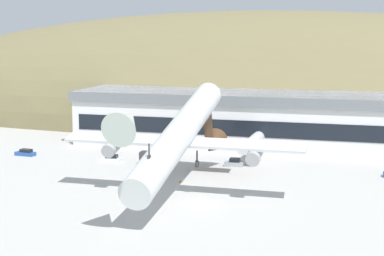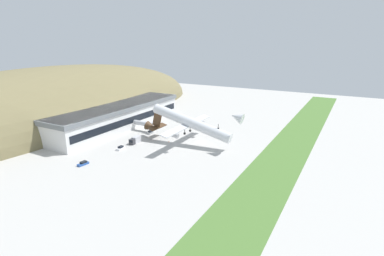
# 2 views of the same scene
# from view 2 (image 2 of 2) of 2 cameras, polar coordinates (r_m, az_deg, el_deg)

# --- Properties ---
(ground_plane) EXTENTS (344.47, 344.47, 0.00)m
(ground_plane) POSITION_cam_2_polar(r_m,az_deg,el_deg) (142.88, 1.58, -2.69)
(ground_plane) COLOR #B7B5AF
(grass_strip_foreground) EXTENTS (310.03, 18.73, 0.08)m
(grass_strip_foreground) POSITION_cam_2_polar(r_m,az_deg,el_deg) (130.73, 16.92, -5.24)
(grass_strip_foreground) COLOR #4C7533
(grass_strip_foreground) RESTS_ON ground_plane
(hill_backdrop) EXTENTS (269.53, 75.86, 64.91)m
(hill_backdrop) POSITION_cam_2_polar(r_m,az_deg,el_deg) (198.00, -24.43, 1.23)
(hill_backdrop) COLOR olive
(hill_backdrop) RESTS_ON ground_plane
(terminal_building) EXTENTS (86.95, 22.08, 12.71)m
(terminal_building) POSITION_cam_2_polar(r_m,az_deg,el_deg) (170.53, -13.92, 2.49)
(terminal_building) COLOR silver
(terminal_building) RESTS_ON ground_plane
(jetway_0) EXTENTS (3.38, 13.14, 5.43)m
(jetway_0) POSITION_cam_2_polar(r_m,az_deg,el_deg) (160.94, -8.87, 0.79)
(jetway_0) COLOR silver
(jetway_0) RESTS_ON ground_plane
(cargo_airplane) EXTENTS (40.36, 51.09, 16.51)m
(cargo_airplane) POSITION_cam_2_polar(r_m,az_deg,el_deg) (138.05, -0.55, 0.95)
(cargo_airplane) COLOR silver
(service_car_0) EXTENTS (4.27, 2.17, 1.60)m
(service_car_0) POSITION_cam_2_polar(r_m,az_deg,el_deg) (180.62, -1.89, 1.59)
(service_car_0) COLOR #264C99
(service_car_0) RESTS_ON ground_plane
(service_car_1) EXTENTS (4.41, 2.23, 1.48)m
(service_car_1) POSITION_cam_2_polar(r_m,az_deg,el_deg) (136.91, -13.46, -3.74)
(service_car_1) COLOR silver
(service_car_1) RESTS_ON ground_plane
(service_car_2) EXTENTS (4.57, 2.16, 1.45)m
(service_car_2) POSITION_cam_2_polar(r_m,az_deg,el_deg) (124.43, -20.02, -6.36)
(service_car_2) COLOR #264C99
(service_car_2) RESTS_ON ground_plane
(service_car_3) EXTENTS (3.81, 2.07, 1.65)m
(service_car_3) POSITION_cam_2_polar(r_m,az_deg,el_deg) (156.89, -7.97, -0.84)
(service_car_3) COLOR #999EA3
(service_car_3) RESTS_ON ground_plane
(fuel_truck) EXTENTS (6.79, 2.75, 2.93)m
(fuel_truck) POSITION_cam_2_polar(r_m,az_deg,el_deg) (143.62, -10.78, -2.28)
(fuel_truck) COLOR #333338
(fuel_truck) RESTS_ON ground_plane
(traffic_cone_0) EXTENTS (0.52, 0.52, 0.58)m
(traffic_cone_0) POSITION_cam_2_polar(r_m,az_deg,el_deg) (143.26, -4.41, -2.56)
(traffic_cone_0) COLOR orange
(traffic_cone_0) RESTS_ON ground_plane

